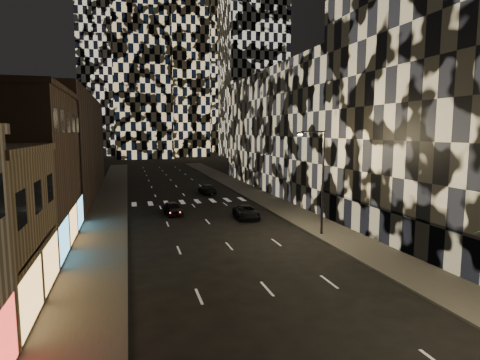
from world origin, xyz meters
TOP-DOWN VIEW (x-y plane):
  - sidewalk_left at (-10.00, 50.00)m, footprint 4.00×120.00m
  - sidewalk_right at (10.00, 50.00)m, footprint 4.00×120.00m
  - curb_left at (-7.90, 50.00)m, footprint 0.20×120.00m
  - curb_right at (7.90, 50.00)m, footprint 0.20×120.00m
  - retail_brown at (-17.00, 33.50)m, footprint 10.00×15.00m
  - retail_filler_left at (-17.00, 60.00)m, footprint 10.00×40.00m
  - midrise_base at (12.30, 24.50)m, footprint 0.60×25.00m
  - midrise_filler_right at (20.00, 57.00)m, footprint 16.00×40.00m
  - tower_right_mid at (35.00, 135.00)m, footprint 20.00×20.00m
  - tower_center_low at (-2.00, 140.00)m, footprint 18.00×18.00m
  - streetlight_far at (8.35, 30.00)m, footprint 2.55×0.25m
  - car_dark_midlane at (-2.98, 42.41)m, footprint 2.17×4.28m
  - car_dark_oncoming at (3.50, 56.04)m, footprint 2.16×4.79m
  - car_dark_rightlane at (4.23, 38.42)m, footprint 2.47×4.90m

SIDE VIEW (x-z plane):
  - sidewalk_left at x=-10.00m, z-range 0.00..0.15m
  - sidewalk_right at x=10.00m, z-range 0.00..0.15m
  - curb_left at x=-7.90m, z-range 0.00..0.15m
  - curb_right at x=7.90m, z-range 0.00..0.15m
  - car_dark_rightlane at x=4.23m, z-range 0.00..1.33m
  - car_dark_oncoming at x=3.50m, z-range 0.00..1.36m
  - car_dark_midlane at x=-2.98m, z-range 0.00..1.40m
  - midrise_base at x=12.30m, z-range 0.00..3.00m
  - streetlight_far at x=8.35m, z-range 0.85..9.85m
  - retail_brown at x=-17.00m, z-range 0.00..12.00m
  - retail_filler_left at x=-17.00m, z-range 0.00..14.00m
  - midrise_filler_right at x=20.00m, z-range 0.00..18.00m
  - tower_center_low at x=-2.00m, z-range 0.00..95.00m
  - tower_right_mid at x=35.00m, z-range 0.00..100.00m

